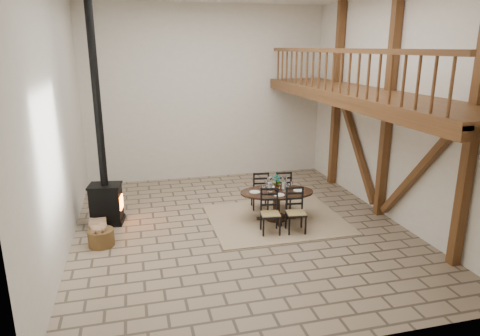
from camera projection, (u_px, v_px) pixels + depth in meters
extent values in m
plane|color=#8A745C|center=(241.00, 228.00, 9.37)|extent=(8.00, 8.00, 0.00)
cube|color=beige|center=(207.00, 94.00, 12.41)|extent=(7.00, 0.02, 5.00)
cube|color=beige|center=(325.00, 166.00, 4.95)|extent=(7.00, 0.02, 5.00)
cube|color=beige|center=(56.00, 122.00, 7.86)|extent=(0.02, 8.00, 5.00)
cube|color=beige|center=(393.00, 109.00, 9.51)|extent=(0.02, 8.00, 5.00)
cube|color=brown|center=(473.00, 129.00, 7.15)|extent=(0.18, 0.18, 5.00)
cube|color=brown|center=(388.00, 109.00, 9.48)|extent=(0.18, 0.18, 5.00)
cube|color=brown|center=(337.00, 96.00, 11.81)|extent=(0.18, 0.18, 5.00)
cube|color=brown|center=(418.00, 172.00, 8.61)|extent=(0.14, 2.16, 2.54)
cube|color=brown|center=(356.00, 145.00, 10.95)|extent=(0.14, 2.16, 2.54)
cube|color=brown|center=(389.00, 95.00, 9.40)|extent=(0.20, 7.80, 0.20)
cube|color=brown|center=(362.00, 94.00, 9.22)|extent=(1.60, 7.80, 0.12)
cube|color=brown|center=(332.00, 99.00, 9.09)|extent=(0.18, 7.80, 0.22)
cube|color=brown|center=(334.00, 51.00, 8.81)|extent=(0.09, 7.60, 0.09)
cube|color=brown|center=(333.00, 71.00, 8.93)|extent=(0.06, 7.60, 0.86)
cube|color=tan|center=(276.00, 219.00, 9.82)|extent=(3.00, 2.50, 0.02)
ellipsoid|color=black|center=(277.00, 192.00, 9.64)|extent=(1.78, 1.22, 0.04)
cylinder|color=black|center=(276.00, 206.00, 9.73)|extent=(0.16, 0.16, 0.60)
cylinder|color=black|center=(276.00, 217.00, 9.81)|extent=(0.51, 0.51, 0.06)
cube|color=#A58F4C|center=(270.00, 214.00, 8.97)|extent=(0.45, 0.44, 0.04)
cube|color=black|center=(270.00, 224.00, 9.04)|extent=(0.43, 0.43, 0.42)
cube|color=black|center=(269.00, 200.00, 9.07)|extent=(0.35, 0.08, 0.55)
cube|color=#A58F4C|center=(296.00, 213.00, 9.03)|extent=(0.45, 0.44, 0.04)
cube|color=black|center=(296.00, 223.00, 9.09)|extent=(0.43, 0.43, 0.42)
cube|color=black|center=(294.00, 199.00, 9.13)|extent=(0.35, 0.08, 0.55)
cube|color=#A58F4C|center=(260.00, 192.00, 10.37)|extent=(0.45, 0.44, 0.04)
cube|color=black|center=(260.00, 200.00, 10.43)|extent=(0.43, 0.43, 0.42)
cube|color=black|center=(261.00, 184.00, 10.13)|extent=(0.35, 0.08, 0.55)
cube|color=#A58F4C|center=(282.00, 191.00, 10.43)|extent=(0.45, 0.44, 0.04)
cube|color=black|center=(282.00, 200.00, 10.49)|extent=(0.43, 0.43, 0.42)
cube|color=black|center=(284.00, 183.00, 10.19)|extent=(0.35, 0.08, 0.55)
cube|color=white|center=(277.00, 191.00, 9.63)|extent=(1.35, 0.81, 0.01)
cube|color=white|center=(277.00, 188.00, 9.61)|extent=(0.85, 0.39, 0.18)
cylinder|color=white|center=(270.00, 184.00, 9.57)|extent=(0.12, 0.12, 0.34)
cylinder|color=white|center=(284.00, 184.00, 9.60)|extent=(0.12, 0.12, 0.34)
cylinder|color=white|center=(270.00, 188.00, 9.59)|extent=(0.06, 0.06, 0.16)
cylinder|color=white|center=(284.00, 188.00, 9.63)|extent=(0.06, 0.06, 0.16)
imported|color=#4C723F|center=(277.00, 183.00, 9.62)|extent=(0.22, 0.16, 0.38)
cube|color=black|center=(108.00, 220.00, 9.63)|extent=(0.77, 0.64, 0.11)
cube|color=black|center=(106.00, 203.00, 9.51)|extent=(0.71, 0.58, 0.75)
cube|color=#FF590C|center=(122.00, 202.00, 9.54)|extent=(0.07, 0.30, 0.30)
cube|color=black|center=(105.00, 186.00, 9.40)|extent=(0.76, 0.63, 0.04)
cylinder|color=black|center=(96.00, 91.00, 8.83)|extent=(0.16, 0.16, 4.09)
cylinder|color=brown|center=(101.00, 238.00, 8.50)|extent=(0.51, 0.51, 0.33)
cube|color=tan|center=(100.00, 228.00, 8.44)|extent=(0.28, 0.28, 0.10)
cube|color=tan|center=(98.00, 224.00, 9.25)|extent=(0.37, 0.50, 0.24)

